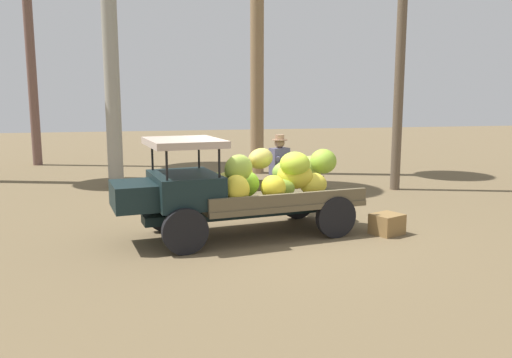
{
  "coord_description": "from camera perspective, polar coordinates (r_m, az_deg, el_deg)",
  "views": [
    {
      "loc": [
        2.36,
        9.2,
        2.56
      ],
      "look_at": [
        0.23,
        0.02,
        1.04
      ],
      "focal_mm": 36.15,
      "sensor_mm": 36.0,
      "label": 1
    }
  ],
  "objects": [
    {
      "name": "loose_banana_bunch",
      "position": [
        11.58,
        -3.28,
        -2.88
      ],
      "size": [
        0.68,
        0.67,
        0.31
      ],
      "primitive_type": "ellipsoid",
      "rotation": [
        0.0,
        -0.03,
        0.77
      ],
      "color": "#8AB639",
      "rests_on": "ground"
    },
    {
      "name": "truck",
      "position": [
        9.45,
        -2.15,
        -0.85
      ],
      "size": [
        4.6,
        2.29,
        1.82
      ],
      "rotation": [
        0.0,
        0.0,
        0.15
      ],
      "color": "black",
      "rests_on": "ground"
    },
    {
      "name": "ground_plane",
      "position": [
        9.84,
        1.31,
        -5.91
      ],
      "size": [
        60.0,
        60.0,
        0.0
      ],
      "primitive_type": "plane",
      "color": "brown"
    },
    {
      "name": "farmer",
      "position": [
        11.21,
        2.63,
        1.11
      ],
      "size": [
        0.55,
        0.51,
        1.74
      ],
      "rotation": [
        0.0,
        0.0,
        1.9
      ],
      "color": "#8C6254",
      "rests_on": "ground"
    },
    {
      "name": "wooden_crate",
      "position": [
        9.98,
        14.29,
        -4.85
      ],
      "size": [
        0.67,
        0.64,
        0.38
      ],
      "primitive_type": "cube",
      "rotation": [
        0.0,
        0.0,
        0.4
      ],
      "color": "olive",
      "rests_on": "ground"
    }
  ]
}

